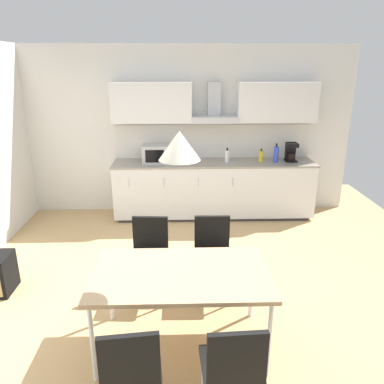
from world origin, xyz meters
TOP-DOWN VIEW (x-y plane):
  - ground_plane at (0.00, 0.00)m, footprint 7.24×7.69m
  - wall_back at (0.00, 2.61)m, footprint 5.79×0.10m
  - kitchen_counter at (0.61, 2.25)m, footprint 3.23×0.66m
  - backsplash_tile at (0.61, 2.55)m, footprint 3.21×0.02m
  - upper_wall_cabinets at (0.61, 2.40)m, footprint 3.21×0.40m
  - microwave at (-0.29, 2.25)m, footprint 0.48×0.35m
  - coffee_maker at (1.85, 2.27)m, footprint 0.18×0.19m
  - bottle_blue at (1.60, 2.20)m, footprint 0.08×0.08m
  - bottle_white at (0.82, 2.25)m, footprint 0.07×0.07m
  - bottle_yellow at (1.37, 2.27)m, footprint 0.07×0.07m
  - dining_table at (0.07, -0.82)m, footprint 1.50×0.88m
  - chair_near_right at (0.41, -1.65)m, footprint 0.42×0.42m
  - chair_far_left at (-0.26, -0.00)m, footprint 0.42×0.42m
  - chair_near_left at (-0.26, -1.64)m, footprint 0.44×0.44m
  - chair_far_right at (0.41, -0.00)m, footprint 0.40×0.40m
  - pendant_lamp at (0.07, -0.82)m, footprint 0.32×0.32m

SIDE VIEW (x-z plane):
  - ground_plane at x=0.00m, z-range -0.02..0.00m
  - kitchen_counter at x=0.61m, z-range 0.00..0.92m
  - chair_near_right at x=0.41m, z-range 0.10..0.97m
  - chair_far_left at x=-0.26m, z-range 0.10..0.97m
  - chair_near_left at x=-0.26m, z-range 0.10..0.97m
  - chair_far_right at x=0.41m, z-range 0.10..0.97m
  - dining_table at x=0.07m, z-range 0.33..1.07m
  - bottle_yellow at x=1.37m, z-range 0.91..1.11m
  - bottle_white at x=0.82m, z-range 0.90..1.13m
  - bottle_blue at x=1.60m, z-range 0.90..1.20m
  - microwave at x=-0.29m, z-range 0.92..1.20m
  - coffee_maker at x=1.85m, z-range 0.92..1.22m
  - backsplash_tile at x=0.61m, z-range 0.92..1.47m
  - wall_back at x=0.00m, z-range 0.00..2.72m
  - pendant_lamp at x=0.07m, z-range 1.72..1.94m
  - upper_wall_cabinets at x=0.61m, z-range 1.53..2.14m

